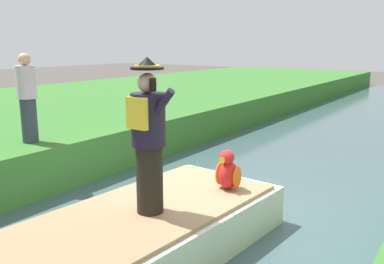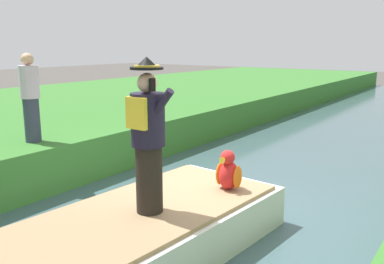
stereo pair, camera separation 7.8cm
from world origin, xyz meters
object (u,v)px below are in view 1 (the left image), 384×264
at_px(parrot_plush, 228,172).
at_px(boat, 136,237).
at_px(person_bystander, 27,98).
at_px(person_pirate, 149,137).

bearing_deg(parrot_plush, boat, -109.76).
relative_size(boat, parrot_plush, 7.58).
relative_size(parrot_plush, person_bystander, 0.36).
bearing_deg(parrot_plush, person_pirate, -106.72).
relative_size(boat, person_bystander, 2.70).
distance_m(parrot_plush, person_bystander, 3.98).
bearing_deg(parrot_plush, person_bystander, -173.30).
xyz_separation_m(person_pirate, parrot_plush, (0.37, 1.23, -0.68)).
bearing_deg(boat, person_pirate, 47.41).
xyz_separation_m(boat, parrot_plush, (0.49, 1.36, 0.55)).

